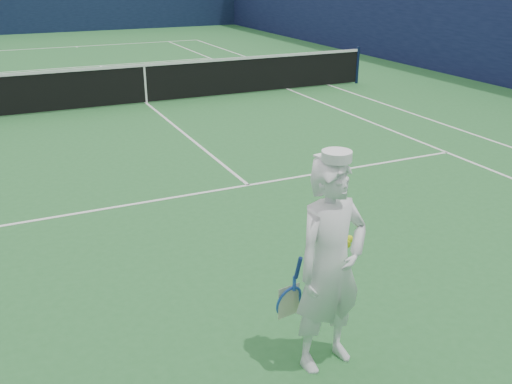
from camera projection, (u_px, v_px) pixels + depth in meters
The scene contains 5 objects.
ground at pixel (147, 103), 14.58m from camera, with size 80.00×80.00×0.00m, color #286A31.
court_markings at pixel (147, 103), 14.58m from camera, with size 11.03×23.83×0.01m.
windscreen_fence at pixel (141, 22), 13.84m from camera, with size 20.12×36.12×4.00m.
tennis_net at pixel (145, 82), 14.38m from camera, with size 12.88×0.09×1.07m.
tennis_player at pixel (330, 266), 4.78m from camera, with size 0.84×0.55×1.98m.
Camera 1 is at (-3.47, -14.23, 3.32)m, focal length 40.00 mm.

